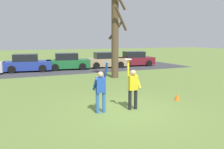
# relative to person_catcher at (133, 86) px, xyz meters

# --- Properties ---
(ground_plane) EXTENTS (120.00, 120.00, 0.00)m
(ground_plane) POSITION_rel_person_catcher_xyz_m (-0.31, -0.04, -0.98)
(ground_plane) COLOR olive
(person_catcher) EXTENTS (0.55, 0.49, 2.08)m
(person_catcher) POSITION_rel_person_catcher_xyz_m (0.00, 0.00, 0.00)
(person_catcher) COLOR black
(person_catcher) RESTS_ON ground_plane
(person_defender) EXTENTS (0.57, 0.49, 2.04)m
(person_defender) POSITION_rel_person_catcher_xyz_m (-1.38, 0.11, -0.00)
(person_defender) COLOR #3366B7
(person_defender) RESTS_ON ground_plane
(frisbee_disc) EXTENTS (0.28, 0.28, 0.02)m
(frisbee_disc) POSITION_rel_person_catcher_xyz_m (-0.22, 0.02, 1.11)
(frisbee_disc) COLOR white
(frisbee_disc) RESTS_ON person_catcher
(parked_car_blue) EXTENTS (4.29, 2.42, 1.59)m
(parked_car_blue) POSITION_rel_person_catcher_xyz_m (-3.32, 13.76, -0.25)
(parked_car_blue) COLOR #233893
(parked_car_blue) RESTS_ON ground_plane
(parked_car_green) EXTENTS (4.29, 2.42, 1.59)m
(parked_car_green) POSITION_rel_person_catcher_xyz_m (0.35, 13.72, -0.25)
(parked_car_green) COLOR #1E6633
(parked_car_green) RESTS_ON ground_plane
(parked_car_tan) EXTENTS (4.29, 2.42, 1.59)m
(parked_car_tan) POSITION_rel_person_catcher_xyz_m (4.40, 13.70, -0.25)
(parked_car_tan) COLOR tan
(parked_car_tan) RESTS_ON ground_plane
(parked_car_maroon) EXTENTS (4.29, 2.42, 1.59)m
(parked_car_maroon) POSITION_rel_person_catcher_xyz_m (7.88, 13.78, -0.25)
(parked_car_maroon) COLOR maroon
(parked_car_maroon) RESTS_ON ground_plane
(parking_strip) EXTENTS (28.61, 6.40, 0.01)m
(parking_strip) POSITION_rel_person_catcher_xyz_m (-1.36, 13.48, -0.98)
(parking_strip) COLOR #38383D
(parking_strip) RESTS_ON ground_plane
(bare_tree_tall) EXTENTS (1.36, 1.63, 6.55)m
(bare_tree_tall) POSITION_rel_person_catcher_xyz_m (2.60, 7.44, 2.07)
(bare_tree_tall) COLOR brown
(bare_tree_tall) RESTS_ON ground_plane
(field_cone_orange) EXTENTS (0.26, 0.26, 0.32)m
(field_cone_orange) POSITION_rel_person_catcher_xyz_m (2.64, 0.39, -0.82)
(field_cone_orange) COLOR orange
(field_cone_orange) RESTS_ON ground_plane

